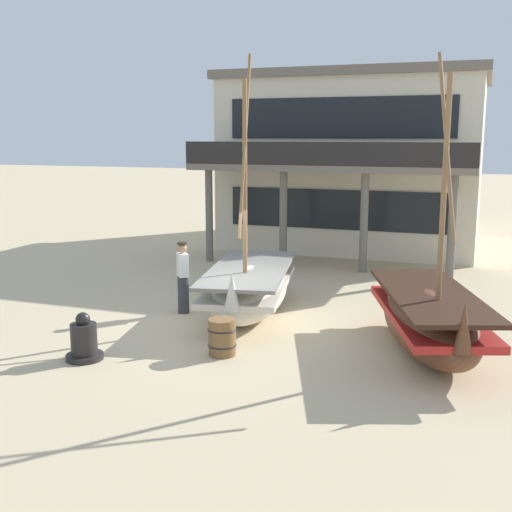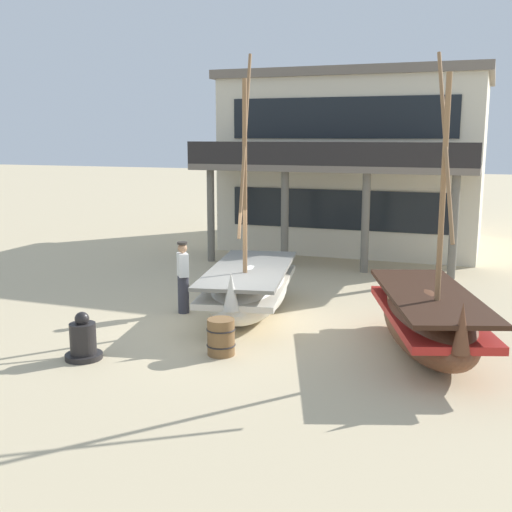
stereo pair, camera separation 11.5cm
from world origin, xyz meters
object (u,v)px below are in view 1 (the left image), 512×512
(fishing_boat_near_left, at_px, (429,319))
(capstan_winch, at_px, (84,341))
(wooden_barrel, at_px, (222,337))
(harbor_building_main, at_px, (358,160))
(fishing_boat_centre_large, at_px, (249,288))
(fisherman_by_hull, at_px, (183,278))

(fishing_boat_near_left, bearing_deg, capstan_winch, -156.84)
(wooden_barrel, relative_size, harbor_building_main, 0.07)
(capstan_winch, distance_m, wooden_barrel, 2.56)
(fishing_boat_centre_large, distance_m, harbor_building_main, 11.12)
(capstan_winch, height_order, wooden_barrel, capstan_winch)
(fishing_boat_centre_large, bearing_deg, fisherman_by_hull, -163.16)
(wooden_barrel, height_order, harbor_building_main, harbor_building_main)
(fishing_boat_centre_large, relative_size, fisherman_by_hull, 3.48)
(wooden_barrel, bearing_deg, harbor_building_main, 90.58)
(fisherman_by_hull, relative_size, capstan_winch, 1.87)
(fishing_boat_centre_large, distance_m, fisherman_by_hull, 1.56)
(fishing_boat_near_left, bearing_deg, fisherman_by_hull, 170.94)
(capstan_winch, bearing_deg, fishing_boat_centre_large, 65.07)
(fishing_boat_near_left, height_order, capstan_winch, fishing_boat_near_left)
(wooden_barrel, bearing_deg, capstan_winch, -154.66)
(fishing_boat_centre_large, height_order, fisherman_by_hull, fishing_boat_centre_large)
(fishing_boat_centre_large, height_order, capstan_winch, fishing_boat_centre_large)
(fishing_boat_centre_large, xyz_separation_m, fisherman_by_hull, (-1.48, -0.45, 0.21))
(fishing_boat_near_left, bearing_deg, wooden_barrel, -158.25)
(fisherman_by_hull, bearing_deg, capstan_winch, -95.59)
(capstan_winch, bearing_deg, fisherman_by_hull, 84.41)
(fishing_boat_centre_large, relative_size, wooden_barrel, 8.37)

